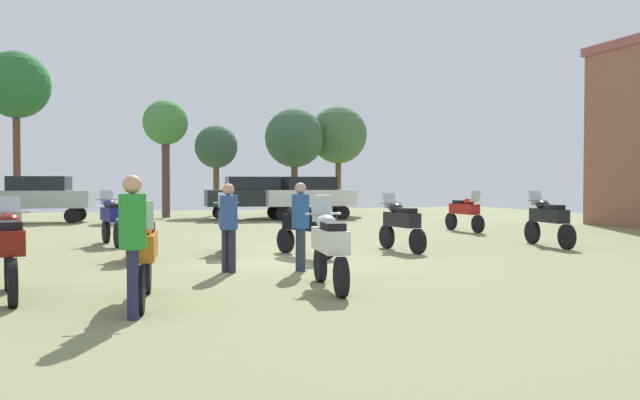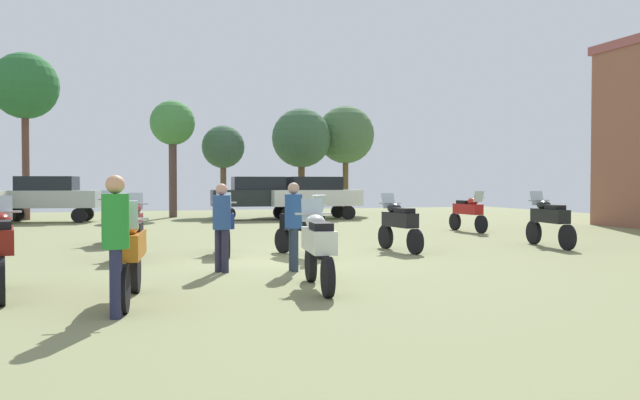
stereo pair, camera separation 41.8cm
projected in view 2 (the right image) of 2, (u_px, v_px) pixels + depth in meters
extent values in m
cube|color=#7C8054|center=(280.00, 259.00, 14.23)|extent=(44.00, 52.00, 0.02)
cylinder|color=black|center=(1.00, 268.00, 10.14)|extent=(0.22, 0.69, 0.68)
cylinder|color=black|center=(1.00, 282.00, 8.77)|extent=(0.22, 0.69, 0.68)
cube|color=maroon|center=(0.00, 240.00, 9.44)|extent=(0.56, 1.34, 0.36)
ellipsoid|color=maroon|center=(0.00, 220.00, 9.70)|extent=(0.39, 0.52, 0.24)
cube|color=black|center=(0.00, 225.00, 9.23)|extent=(0.38, 0.60, 0.12)
cube|color=silver|center=(0.00, 208.00, 9.98)|extent=(0.38, 0.21, 0.39)
cylinder|color=#B7B7BC|center=(0.00, 212.00, 9.90)|extent=(0.62, 0.13, 0.04)
cylinder|color=black|center=(322.00, 246.00, 14.08)|extent=(0.30, 0.62, 0.61)
cylinder|color=black|center=(283.00, 240.00, 15.40)|extent=(0.30, 0.62, 0.61)
cube|color=black|center=(301.00, 222.00, 14.73)|extent=(0.76, 1.42, 0.36)
ellipsoid|color=black|center=(309.00, 211.00, 14.47)|extent=(0.45, 0.55, 0.24)
cube|color=black|center=(296.00, 212.00, 14.92)|extent=(0.45, 0.62, 0.12)
cube|color=silver|center=(318.00, 203.00, 14.18)|extent=(0.39, 0.25, 0.39)
cylinder|color=#B7B7BC|center=(315.00, 206.00, 14.27)|extent=(0.60, 0.22, 0.04)
cylinder|color=black|center=(123.00, 289.00, 8.26)|extent=(0.20, 0.66, 0.65)
cylinder|color=black|center=(135.00, 272.00, 9.81)|extent=(0.20, 0.66, 0.65)
cube|color=#C86E19|center=(130.00, 245.00, 9.02)|extent=(0.52, 1.37, 0.36)
ellipsoid|color=#C86E19|center=(127.00, 227.00, 8.72)|extent=(0.38, 0.52, 0.24)
cube|color=black|center=(131.00, 227.00, 9.25)|extent=(0.37, 0.59, 0.12)
cube|color=silver|center=(124.00, 215.00, 8.39)|extent=(0.38, 0.20, 0.39)
cylinder|color=#B7B7BC|center=(125.00, 219.00, 8.49)|extent=(0.62, 0.11, 0.04)
cylinder|color=black|center=(386.00, 237.00, 16.42)|extent=(0.17, 0.62, 0.61)
cylinder|color=black|center=(415.00, 242.00, 15.08)|extent=(0.17, 0.62, 0.61)
cube|color=black|center=(400.00, 220.00, 15.74)|extent=(0.47, 1.26, 0.36)
ellipsoid|color=black|center=(394.00, 208.00, 15.99)|extent=(0.36, 0.51, 0.24)
cube|color=black|center=(404.00, 210.00, 15.53)|extent=(0.35, 0.58, 0.12)
cube|color=silver|center=(388.00, 201.00, 16.27)|extent=(0.37, 0.18, 0.39)
cylinder|color=#B7B7BC|center=(390.00, 203.00, 16.18)|extent=(0.62, 0.09, 0.04)
cylinder|color=black|center=(311.00, 264.00, 10.91)|extent=(0.20, 0.62, 0.61)
cylinder|color=black|center=(328.00, 277.00, 9.40)|extent=(0.20, 0.62, 0.61)
cube|color=silver|center=(319.00, 240.00, 10.15)|extent=(0.53, 1.34, 0.36)
ellipsoid|color=silver|center=(315.00, 222.00, 10.43)|extent=(0.38, 0.52, 0.24)
cube|color=black|center=(321.00, 226.00, 9.91)|extent=(0.37, 0.59, 0.12)
cube|color=silver|center=(312.00, 210.00, 10.74)|extent=(0.38, 0.20, 0.39)
cylinder|color=#B7B7BC|center=(313.00, 214.00, 10.65)|extent=(0.62, 0.12, 0.04)
cylinder|color=black|center=(108.00, 231.00, 18.10)|extent=(0.24, 0.68, 0.67)
cylinder|color=black|center=(118.00, 235.00, 16.71)|extent=(0.24, 0.68, 0.67)
cube|color=navy|center=(113.00, 214.00, 17.39)|extent=(0.60, 1.39, 0.36)
ellipsoid|color=navy|center=(111.00, 204.00, 17.65)|extent=(0.40, 0.53, 0.24)
cube|color=black|center=(114.00, 206.00, 17.17)|extent=(0.40, 0.61, 0.12)
cube|color=silver|center=(108.00, 197.00, 17.94)|extent=(0.38, 0.22, 0.39)
cylinder|color=#B7B7BC|center=(109.00, 199.00, 17.85)|extent=(0.62, 0.15, 0.04)
cylinder|color=black|center=(534.00, 232.00, 17.62)|extent=(0.20, 0.66, 0.65)
cylinder|color=black|center=(567.00, 237.00, 16.02)|extent=(0.20, 0.66, 0.65)
cube|color=black|center=(550.00, 216.00, 16.81)|extent=(0.52, 1.42, 0.36)
ellipsoid|color=black|center=(544.00, 205.00, 17.11)|extent=(0.37, 0.51, 0.24)
cube|color=black|center=(555.00, 207.00, 16.56)|extent=(0.36, 0.59, 0.12)
cube|color=silver|center=(537.00, 198.00, 17.44)|extent=(0.38, 0.19, 0.39)
cylinder|color=#B7B7BC|center=(539.00, 200.00, 17.34)|extent=(0.62, 0.11, 0.04)
cylinder|color=black|center=(224.00, 238.00, 15.95)|extent=(0.19, 0.65, 0.64)
cylinder|color=black|center=(227.00, 244.00, 14.37)|extent=(0.19, 0.65, 0.64)
cube|color=navy|center=(225.00, 220.00, 15.14)|extent=(0.52, 1.40, 0.36)
ellipsoid|color=navy|center=(225.00, 208.00, 15.44)|extent=(0.37, 0.51, 0.24)
cube|color=black|center=(226.00, 210.00, 14.90)|extent=(0.36, 0.59, 0.12)
cube|color=silver|center=(224.00, 200.00, 15.77)|extent=(0.38, 0.19, 0.39)
cylinder|color=#B7B7BC|center=(224.00, 203.00, 15.67)|extent=(0.62, 0.11, 0.04)
cylinder|color=black|center=(481.00, 224.00, 21.39)|extent=(0.15, 0.62, 0.62)
cylinder|color=black|center=(455.00, 222.00, 22.91)|extent=(0.15, 0.62, 0.62)
cube|color=#AE1F1C|center=(468.00, 209.00, 22.14)|extent=(0.42, 1.39, 0.36)
ellipsoid|color=#AE1F1C|center=(473.00, 201.00, 21.84)|extent=(0.34, 0.49, 0.24)
cube|color=black|center=(464.00, 202.00, 22.36)|extent=(0.32, 0.57, 0.12)
cube|color=silver|center=(479.00, 196.00, 21.51)|extent=(0.37, 0.17, 0.39)
cylinder|color=#B7B7BC|center=(477.00, 198.00, 21.61)|extent=(0.62, 0.06, 0.04)
cylinder|color=black|center=(136.00, 241.00, 14.95)|extent=(0.19, 0.66, 0.65)
cylinder|color=black|center=(129.00, 248.00, 13.37)|extent=(0.19, 0.66, 0.65)
cube|color=maroon|center=(133.00, 222.00, 14.15)|extent=(0.51, 1.40, 0.36)
ellipsoid|color=maroon|center=(134.00, 209.00, 14.44)|extent=(0.37, 0.51, 0.24)
cube|color=black|center=(132.00, 212.00, 13.91)|extent=(0.36, 0.59, 0.12)
cube|color=silver|center=(135.00, 201.00, 14.77)|extent=(0.37, 0.19, 0.39)
cylinder|color=#B7B7BC|center=(135.00, 204.00, 14.67)|extent=(0.62, 0.10, 0.04)
cylinder|color=black|center=(7.00, 216.00, 26.52)|extent=(0.67, 0.32, 0.64)
cylinder|color=black|center=(18.00, 214.00, 27.94)|extent=(0.67, 0.32, 0.64)
cylinder|color=black|center=(79.00, 215.00, 26.97)|extent=(0.67, 0.32, 0.64)
cylinder|color=black|center=(86.00, 214.00, 28.39)|extent=(0.67, 0.32, 0.64)
cube|color=#ACB4AF|center=(48.00, 199.00, 27.44)|extent=(4.53, 2.45, 0.75)
cube|color=black|center=(47.00, 183.00, 27.42)|extent=(2.58, 1.94, 0.61)
cylinder|color=black|center=(228.00, 214.00, 28.39)|extent=(0.65, 0.27, 0.64)
cylinder|color=black|center=(225.00, 212.00, 29.79)|extent=(0.65, 0.27, 0.64)
cylinder|color=black|center=(292.00, 213.00, 29.09)|extent=(0.65, 0.27, 0.64)
cylinder|color=black|center=(286.00, 212.00, 30.48)|extent=(0.65, 0.27, 0.64)
cube|color=#1F2726|center=(258.00, 198.00, 29.42)|extent=(4.42, 2.11, 0.75)
cube|color=black|center=(258.00, 183.00, 29.40)|extent=(2.47, 1.75, 0.61)
cylinder|color=black|center=(288.00, 214.00, 28.52)|extent=(0.64, 0.23, 0.64)
cylinder|color=black|center=(280.00, 212.00, 29.89)|extent=(0.64, 0.23, 0.64)
cylinder|color=black|center=(348.00, 213.00, 29.45)|extent=(0.64, 0.23, 0.64)
cylinder|color=black|center=(338.00, 211.00, 30.82)|extent=(0.64, 0.23, 0.64)
cube|color=white|center=(314.00, 198.00, 29.65)|extent=(4.32, 1.84, 0.75)
cube|color=black|center=(314.00, 183.00, 29.63)|extent=(2.38, 1.61, 0.61)
cylinder|color=#28273D|center=(225.00, 251.00, 12.00)|extent=(0.14, 0.14, 0.82)
cylinder|color=#28273D|center=(218.00, 251.00, 12.10)|extent=(0.14, 0.14, 0.82)
cylinder|color=#2C4F8F|center=(222.00, 212.00, 12.03)|extent=(0.48, 0.48, 0.65)
sphere|color=tan|center=(221.00, 189.00, 12.02)|extent=(0.22, 0.22, 0.22)
cylinder|color=#252645|center=(117.00, 282.00, 8.08)|extent=(0.14, 0.14, 0.88)
cylinder|color=#252645|center=(115.00, 284.00, 7.92)|extent=(0.14, 0.14, 0.88)
cylinder|color=#258D2F|center=(116.00, 221.00, 7.98)|extent=(0.38, 0.38, 0.70)
sphere|color=tan|center=(115.00, 184.00, 7.97)|extent=(0.24, 0.24, 0.24)
cylinder|color=#273446|center=(292.00, 249.00, 12.31)|extent=(0.14, 0.14, 0.83)
cylinder|color=#273446|center=(295.00, 250.00, 12.14)|extent=(0.14, 0.14, 0.83)
cylinder|color=#274F94|center=(294.00, 211.00, 12.20)|extent=(0.34, 0.34, 0.66)
sphere|color=tan|center=(294.00, 188.00, 12.19)|extent=(0.23, 0.23, 0.23)
cylinder|color=brown|center=(223.00, 186.00, 33.16)|extent=(0.31, 0.31, 3.11)
sphere|color=#37593E|center=(223.00, 147.00, 33.10)|extent=(2.24, 2.24, 2.24)
cylinder|color=brown|center=(346.00, 180.00, 35.61)|extent=(0.32, 0.32, 3.70)
sphere|color=#446A3F|center=(346.00, 135.00, 35.54)|extent=(3.24, 3.24, 3.24)
cylinder|color=brown|center=(26.00, 160.00, 29.00)|extent=(0.32, 0.32, 5.50)
sphere|color=#2A6832|center=(25.00, 86.00, 28.91)|extent=(3.03, 3.03, 3.03)
cylinder|color=brown|center=(301.00, 183.00, 34.40)|extent=(0.36, 0.36, 3.44)
sphere|color=#395E3D|center=(301.00, 138.00, 34.33)|extent=(3.22, 3.22, 3.22)
cylinder|color=brown|center=(173.00, 175.00, 31.37)|extent=(0.39, 0.39, 4.21)
sphere|color=#448640|center=(173.00, 123.00, 31.30)|extent=(2.22, 2.22, 2.22)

